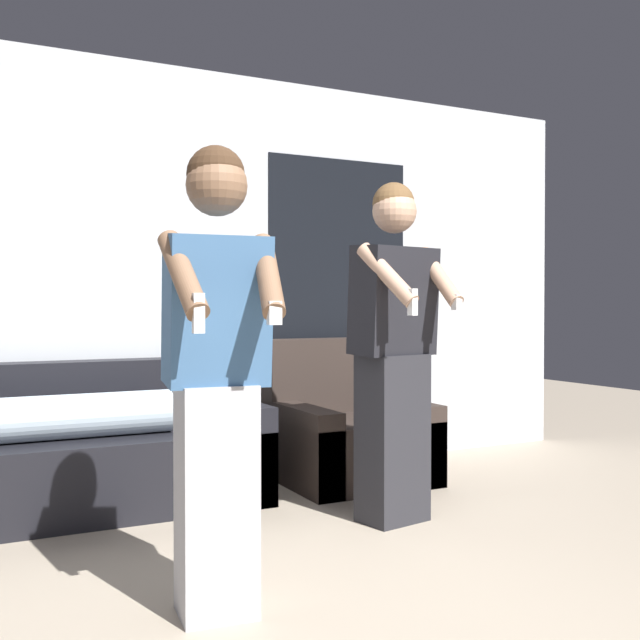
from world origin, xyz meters
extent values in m
cube|color=silver|center=(0.00, 2.86, 1.35)|extent=(6.37, 0.06, 2.70)
cube|color=black|center=(1.21, 2.82, 1.55)|extent=(1.10, 0.01, 1.30)
cube|color=black|center=(-0.75, 2.34, 0.21)|extent=(2.17, 0.87, 0.42)
cube|color=black|center=(-0.75, 2.67, 0.62)|extent=(2.17, 0.22, 0.39)
cube|color=black|center=(0.19, 2.34, 0.28)|extent=(0.28, 0.87, 0.56)
cylinder|color=silver|center=(-0.75, 2.24, 0.54)|extent=(1.10, 0.24, 0.24)
cube|color=#332823|center=(1.01, 2.28, 0.21)|extent=(0.91, 0.87, 0.41)
cube|color=#332823|center=(1.01, 2.62, 0.66)|extent=(0.91, 0.20, 0.50)
cube|color=#332823|center=(0.64, 2.28, 0.26)|extent=(0.18, 0.87, 0.51)
cube|color=#332823|center=(1.37, 2.28, 0.26)|extent=(0.18, 0.87, 0.51)
cube|color=#B2B2B7|center=(-0.46, 0.67, 0.43)|extent=(0.30, 0.27, 0.85)
cube|color=#3D6693|center=(-0.46, 0.66, 1.13)|extent=(0.39, 0.30, 0.56)
sphere|color=brown|center=(-0.47, 0.65, 1.58)|extent=(0.23, 0.23, 0.23)
sphere|color=#3D2819|center=(-0.47, 0.66, 1.62)|extent=(0.21, 0.21, 0.21)
cylinder|color=brown|center=(-0.63, 0.53, 1.25)|extent=(0.10, 0.36, 0.32)
cube|color=white|center=(-0.62, 0.38, 1.12)|extent=(0.04, 0.04, 0.13)
cylinder|color=brown|center=(-0.33, 0.50, 1.25)|extent=(0.17, 0.36, 0.32)
cube|color=white|center=(-0.37, 0.35, 1.12)|extent=(0.05, 0.04, 0.08)
cube|color=#28282D|center=(0.76, 1.39, 0.44)|extent=(0.37, 0.30, 0.88)
cube|color=black|center=(0.76, 1.39, 1.17)|extent=(0.49, 0.33, 0.58)
sphere|color=tan|center=(0.76, 1.38, 1.64)|extent=(0.23, 0.23, 0.23)
sphere|color=brown|center=(0.76, 1.39, 1.68)|extent=(0.22, 0.22, 0.22)
cylinder|color=tan|center=(0.61, 1.20, 1.29)|extent=(0.20, 0.36, 0.33)
cube|color=white|center=(0.66, 1.06, 1.16)|extent=(0.04, 0.04, 0.13)
cylinder|color=tan|center=(0.97, 1.27, 1.29)|extent=(0.08, 0.36, 0.33)
cube|color=white|center=(0.97, 1.12, 1.16)|extent=(0.05, 0.04, 0.08)
camera|label=1|loc=(-1.36, -1.95, 1.14)|focal=42.00mm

